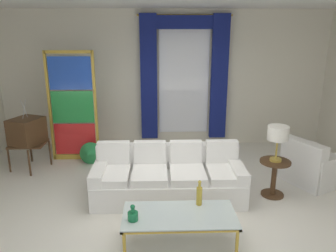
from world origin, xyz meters
TOP-DOWN VIEW (x-y plane):
  - ground_plane at (0.00, 0.00)m, footprint 16.00×16.00m
  - wall_rear at (0.00, 3.06)m, footprint 8.00×0.12m
  - curtained_window at (0.42, 2.89)m, footprint 2.00×0.17m
  - couch_white_long at (-0.01, 0.51)m, footprint 2.34×0.93m
  - coffee_table at (0.08, -0.75)m, footprint 1.38×0.66m
  - bottle_blue_decanter at (0.34, -0.52)m, footprint 0.07×0.07m
  - bottle_crystal_tall at (-0.48, -0.85)m, footprint 0.12×0.12m
  - vintage_tv at (-2.62, 1.68)m, footprint 0.70×0.74m
  - armchair_white at (2.48, 0.88)m, footprint 1.09×1.08m
  - stained_glass_divider at (-1.85, 2.13)m, footprint 0.95×0.05m
  - peacock_figurine at (-1.51, 1.80)m, footprint 0.44×0.60m
  - round_side_table at (1.67, 0.45)m, footprint 0.48×0.48m
  - table_lamp_brass at (1.67, 0.45)m, footprint 0.32×0.32m

SIDE VIEW (x-z plane):
  - ground_plane at x=0.00m, z-range 0.00..0.00m
  - peacock_figurine at x=-1.51m, z-range -0.03..0.47m
  - armchair_white at x=2.48m, z-range -0.11..0.69m
  - couch_white_long at x=-0.01m, z-range -0.12..0.74m
  - round_side_table at x=1.67m, z-range 0.06..0.65m
  - coffee_table at x=0.08m, z-range 0.17..0.58m
  - bottle_crystal_tall at x=-0.48m, z-range 0.38..0.58m
  - bottle_blue_decanter at x=0.34m, z-range 0.38..0.72m
  - vintage_tv at x=-2.62m, z-range 0.06..1.40m
  - table_lamp_brass at x=1.67m, z-range 0.74..1.31m
  - stained_glass_divider at x=-1.85m, z-range -0.04..2.16m
  - wall_rear at x=0.00m, z-range 0.00..3.00m
  - curtained_window at x=0.42m, z-range 0.39..3.09m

